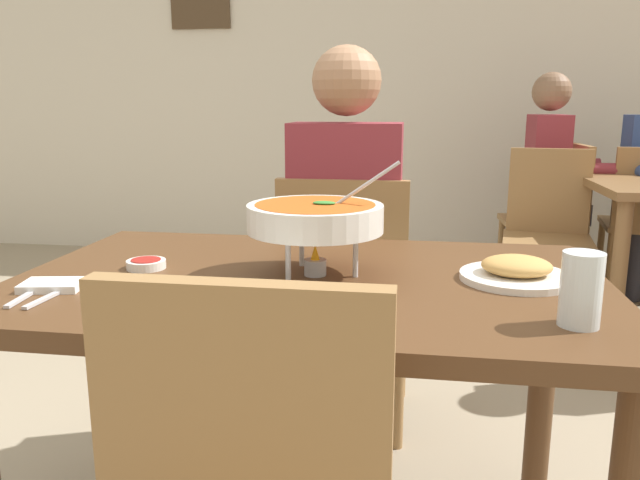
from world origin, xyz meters
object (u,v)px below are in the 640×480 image
Objects in this scene: dining_table_main at (310,324)px; drink_glass at (581,293)px; rice_plate at (256,301)px; patron_bg_left at (553,171)px; chair_diner_main at (345,291)px; curry_bowl at (315,218)px; chair_bg_left at (558,210)px; sauce_dish at (146,264)px; appetizer_plate at (516,272)px; diner_main at (347,220)px; chair_bg_window at (547,224)px.

drink_glass is (0.51, -0.24, 0.17)m from dining_table_main.
patron_bg_left reaches higher than rice_plate.
chair_diner_main is 2.71× the size of curry_bowl.
chair_bg_left reaches higher than rice_plate.
patron_bg_left is (1.40, 2.51, -0.02)m from sauce_dish.
curry_bowl reaches higher than dining_table_main.
chair_diner_main is 3.75× the size of appetizer_plate.
chair_bg_left is (1.06, 1.82, 0.00)m from chair_diner_main.
chair_bg_window is at bearing 55.24° from diner_main.
rice_plate is at bearing -178.98° from drink_glass.
drink_glass is at bearing 1.02° from rice_plate.
chair_diner_main is 0.69× the size of diner_main.
curry_bowl is 1.39× the size of rice_plate.
patron_bg_left is at bearing 79.66° from drink_glass.
rice_plate is 0.27× the size of chair_bg_window.
chair_bg_left reaches higher than dining_table_main.
chair_diner_main is at bearing 124.03° from appetizer_plate.
sauce_dish is at bearing -122.51° from chair_bg_window.
chair_bg_window is (0.90, 2.04, -0.37)m from curry_bowl.
curry_bowl is 0.25× the size of patron_bg_left.
sauce_dish is 0.10× the size of chair_bg_window.
chair_bg_left is at bearing 76.10° from appetizer_plate.
curry_bowl is (0.01, -0.72, 0.14)m from diner_main.
curry_bowl is at bearing -111.83° from patron_bg_left.
rice_plate reaches higher than sauce_dish.
diner_main is 1.00× the size of patron_bg_left.
curry_bowl reaches higher than rice_plate.
diner_main is 0.73m from curry_bowl.
drink_glass is 0.10× the size of patron_bg_left.
chair_bg_window is (0.40, 2.29, -0.30)m from drink_glass.
patron_bg_left reaches higher than appetizer_plate.
chair_diner_main is (-0.00, 0.70, -0.13)m from dining_table_main.
diner_main reaches higher than curry_bowl.
chair_bg_window is (0.47, 2.02, -0.26)m from appetizer_plate.
sauce_dish is at bearing -178.09° from appetizer_plate.
chair_diner_main is at bearing 60.76° from sauce_dish.
chair_bg_window is 0.53m from patron_bg_left.
diner_main is at bearing 90.00° from dining_table_main.
diner_main is 0.98m from rice_plate.
rice_plate is 2.97m from patron_bg_left.
curry_bowl is 0.45m from appetizer_plate.
patron_bg_left is (0.50, 2.76, -0.07)m from drink_glass.
chair_diner_main is at bearing 90.00° from dining_table_main.
diner_main is at bearing -124.76° from chair_bg_window.
diner_main reaches higher than rice_plate.
rice_plate is at bearing -93.39° from chair_diner_main.
curry_bowl is 0.56m from drink_glass.
rice_plate is (-0.06, -0.95, 0.26)m from chair_diner_main.
appetizer_plate is (0.45, -0.70, 0.03)m from diner_main.
patron_bg_left is (1.01, 1.78, 0.00)m from diner_main.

